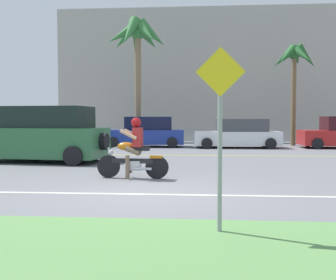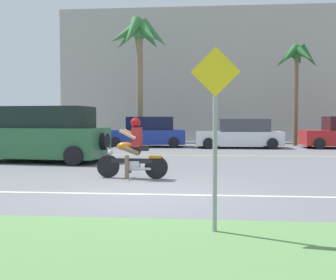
{
  "view_description": "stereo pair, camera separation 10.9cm",
  "coord_description": "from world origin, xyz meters",
  "px_view_note": "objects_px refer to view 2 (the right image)",
  "views": [
    {
      "loc": [
        1.0,
        -7.85,
        1.5
      ],
      "look_at": [
        0.09,
        4.0,
        0.88
      ],
      "focal_mm": 42.57,
      "sensor_mm": 36.0,
      "label": 1
    },
    {
      "loc": [
        1.1,
        -7.84,
        1.5
      ],
      "look_at": [
        0.09,
        4.0,
        0.88
      ],
      "focal_mm": 42.57,
      "sensor_mm": 36.0,
      "label": 2
    }
  ],
  "objects_px": {
    "suv_nearby": "(45,135)",
    "street_sign": "(215,121)",
    "parked_car_0": "(45,134)",
    "palm_tree_0": "(139,40)",
    "motorcyclist": "(132,153)",
    "parked_car_2": "(240,134)",
    "parked_car_1": "(147,133)",
    "palm_tree_1": "(297,61)"
  },
  "relations": [
    {
      "from": "suv_nearby",
      "to": "street_sign",
      "type": "xyz_separation_m",
      "value": [
        5.68,
        -8.48,
        0.53
      ]
    },
    {
      "from": "parked_car_0",
      "to": "palm_tree_0",
      "type": "relative_size",
      "value": 0.53
    },
    {
      "from": "parked_car_0",
      "to": "palm_tree_0",
      "type": "height_order",
      "value": "palm_tree_0"
    },
    {
      "from": "motorcyclist",
      "to": "parked_car_2",
      "type": "height_order",
      "value": "motorcyclist"
    },
    {
      "from": "palm_tree_0",
      "to": "parked_car_1",
      "type": "bearing_deg",
      "value": -66.37
    },
    {
      "from": "motorcyclist",
      "to": "street_sign",
      "type": "relative_size",
      "value": 0.77
    },
    {
      "from": "parked_car_1",
      "to": "street_sign",
      "type": "distance_m",
      "value": 16.72
    },
    {
      "from": "motorcyclist",
      "to": "suv_nearby",
      "type": "distance_m",
      "value": 5.24
    },
    {
      "from": "palm_tree_0",
      "to": "street_sign",
      "type": "relative_size",
      "value": 3.04
    },
    {
      "from": "parked_car_0",
      "to": "parked_car_1",
      "type": "relative_size",
      "value": 0.88
    },
    {
      "from": "motorcyclist",
      "to": "palm_tree_1",
      "type": "distance_m",
      "value": 15.54
    },
    {
      "from": "parked_car_1",
      "to": "palm_tree_0",
      "type": "relative_size",
      "value": 0.6
    },
    {
      "from": "parked_car_0",
      "to": "parked_car_2",
      "type": "bearing_deg",
      "value": 2.15
    },
    {
      "from": "palm_tree_1",
      "to": "motorcyclist",
      "type": "bearing_deg",
      "value": -118.08
    },
    {
      "from": "parked_car_1",
      "to": "palm_tree_1",
      "type": "relative_size",
      "value": 0.76
    },
    {
      "from": "parked_car_2",
      "to": "palm_tree_0",
      "type": "bearing_deg",
      "value": 161.35
    },
    {
      "from": "parked_car_0",
      "to": "street_sign",
      "type": "relative_size",
      "value": 1.61
    },
    {
      "from": "parked_car_0",
      "to": "motorcyclist",
      "type": "bearing_deg",
      "value": -58.31
    },
    {
      "from": "palm_tree_0",
      "to": "palm_tree_1",
      "type": "bearing_deg",
      "value": 0.99
    },
    {
      "from": "parked_car_1",
      "to": "suv_nearby",
      "type": "bearing_deg",
      "value": -107.65
    },
    {
      "from": "street_sign",
      "to": "parked_car_2",
      "type": "bearing_deg",
      "value": 83.58
    },
    {
      "from": "suv_nearby",
      "to": "parked_car_1",
      "type": "distance_m",
      "value": 8.32
    },
    {
      "from": "suv_nearby",
      "to": "parked_car_0",
      "type": "relative_size",
      "value": 1.19
    },
    {
      "from": "parked_car_0",
      "to": "street_sign",
      "type": "height_order",
      "value": "street_sign"
    },
    {
      "from": "parked_car_2",
      "to": "palm_tree_0",
      "type": "relative_size",
      "value": 0.61
    },
    {
      "from": "suv_nearby",
      "to": "palm_tree_1",
      "type": "relative_size",
      "value": 0.8
    },
    {
      "from": "suv_nearby",
      "to": "street_sign",
      "type": "height_order",
      "value": "street_sign"
    },
    {
      "from": "parked_car_2",
      "to": "palm_tree_0",
      "type": "distance_m",
      "value": 7.98
    },
    {
      "from": "parked_car_0",
      "to": "parked_car_1",
      "type": "xyz_separation_m",
      "value": [
        5.42,
        0.78,
        0.04
      ]
    },
    {
      "from": "suv_nearby",
      "to": "street_sign",
      "type": "relative_size",
      "value": 1.92
    },
    {
      "from": "palm_tree_1",
      "to": "street_sign",
      "type": "relative_size",
      "value": 2.41
    },
    {
      "from": "parked_car_2",
      "to": "palm_tree_1",
      "type": "bearing_deg",
      "value": 31.58
    },
    {
      "from": "suv_nearby",
      "to": "parked_car_0",
      "type": "xyz_separation_m",
      "value": [
        -2.9,
        7.15,
        -0.22
      ]
    },
    {
      "from": "suv_nearby",
      "to": "palm_tree_0",
      "type": "distance_m",
      "value": 10.89
    },
    {
      "from": "parked_car_0",
      "to": "street_sign",
      "type": "bearing_deg",
      "value": -61.25
    },
    {
      "from": "motorcyclist",
      "to": "suv_nearby",
      "type": "xyz_separation_m",
      "value": [
        -3.76,
        3.64,
        0.29
      ]
    },
    {
      "from": "parked_car_0",
      "to": "palm_tree_1",
      "type": "relative_size",
      "value": 0.67
    },
    {
      "from": "parked_car_2",
      "to": "palm_tree_0",
      "type": "height_order",
      "value": "palm_tree_0"
    },
    {
      "from": "motorcyclist",
      "to": "parked_car_2",
      "type": "distance_m",
      "value": 11.78
    },
    {
      "from": "parked_car_1",
      "to": "parked_car_2",
      "type": "distance_m",
      "value": 4.97
    },
    {
      "from": "parked_car_1",
      "to": "motorcyclist",
      "type": "bearing_deg",
      "value": -83.88
    },
    {
      "from": "motorcyclist",
      "to": "palm_tree_0",
      "type": "xyz_separation_m",
      "value": [
        -1.9,
        13.07,
        5.4
      ]
    }
  ]
}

